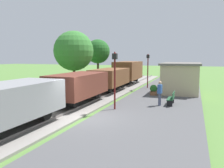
% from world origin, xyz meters
% --- Properties ---
extents(ground_plane, '(160.00, 160.00, 0.00)m').
position_xyz_m(ground_plane, '(0.00, 0.00, 0.00)').
color(ground_plane, '#517A38').
extents(platform_slab, '(6.00, 60.00, 0.25)m').
position_xyz_m(platform_slab, '(3.20, 0.00, 0.12)').
color(platform_slab, '#4C4C4F').
rests_on(platform_slab, ground).
extents(track_ballast, '(3.80, 60.00, 0.12)m').
position_xyz_m(track_ballast, '(-2.40, 0.00, 0.06)').
color(track_ballast, gray).
rests_on(track_ballast, ground).
extents(rail_near, '(0.07, 60.00, 0.14)m').
position_xyz_m(rail_near, '(-1.68, 0.00, 0.19)').
color(rail_near, slate).
rests_on(rail_near, track_ballast).
extents(rail_far, '(0.07, 60.00, 0.14)m').
position_xyz_m(rail_far, '(-3.12, 0.00, 0.19)').
color(rail_far, slate).
rests_on(rail_far, track_ballast).
extents(freight_train, '(2.50, 26.00, 2.72)m').
position_xyz_m(freight_train, '(-2.40, 7.57, 1.48)').
color(freight_train, gray).
rests_on(freight_train, rail_near).
extents(station_hut, '(3.50, 5.80, 2.78)m').
position_xyz_m(station_hut, '(4.40, 11.43, 1.65)').
color(station_hut, tan).
rests_on(station_hut, platform_slab).
extents(bench_near_hut, '(0.42, 1.50, 0.91)m').
position_xyz_m(bench_near_hut, '(4.17, 5.07, 0.72)').
color(bench_near_hut, '#1E4C2D').
rests_on(bench_near_hut, platform_slab).
extents(bench_down_platform, '(0.42, 1.50, 0.91)m').
position_xyz_m(bench_down_platform, '(4.17, 15.97, 0.72)').
color(bench_down_platform, '#1E4C2D').
rests_on(bench_down_platform, platform_slab).
extents(person_waiting, '(0.30, 0.42, 1.71)m').
position_xyz_m(person_waiting, '(3.42, 4.53, 1.18)').
color(person_waiting, '#474C66').
rests_on(person_waiting, platform_slab).
extents(potted_planter, '(0.64, 0.64, 0.92)m').
position_xyz_m(potted_planter, '(2.28, 8.65, 0.72)').
color(potted_planter, brown).
rests_on(potted_planter, platform_slab).
extents(lamp_post_near, '(0.28, 0.28, 3.70)m').
position_xyz_m(lamp_post_near, '(0.87, 2.43, 2.80)').
color(lamp_post_near, '#591414').
rests_on(lamp_post_near, platform_slab).
extents(lamp_post_far, '(0.28, 0.28, 3.70)m').
position_xyz_m(lamp_post_far, '(0.87, 13.09, 2.80)').
color(lamp_post_far, '#591414').
rests_on(lamp_post_far, platform_slab).
extents(tree_trackside_far, '(4.06, 4.06, 6.22)m').
position_xyz_m(tree_trackside_far, '(-6.09, 9.51, 4.18)').
color(tree_trackside_far, '#4C3823').
rests_on(tree_trackside_far, ground).
extents(tree_field_left, '(3.17, 3.17, 5.88)m').
position_xyz_m(tree_field_left, '(-6.53, 16.64, 4.28)').
color(tree_field_left, '#4C3823').
rests_on(tree_field_left, ground).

